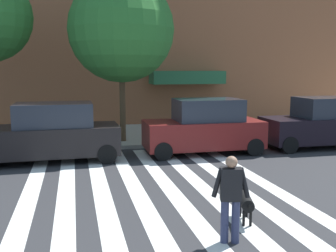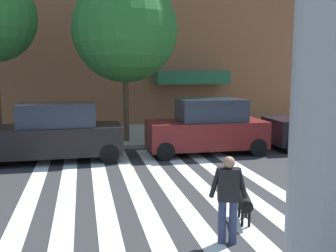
{
  "view_description": "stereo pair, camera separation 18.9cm",
  "coord_description": "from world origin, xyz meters",
  "px_view_note": "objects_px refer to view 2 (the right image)",
  "views": [
    {
      "loc": [
        -0.71,
        -1.18,
        3.18
      ],
      "look_at": [
        1.48,
        7.84,
        1.83
      ],
      "focal_mm": 41.61,
      "sensor_mm": 36.0,
      "label": 1
    },
    {
      "loc": [
        -0.52,
        -1.22,
        3.18
      ],
      "look_at": [
        1.48,
        7.84,
        1.83
      ],
      "focal_mm": 41.61,
      "sensor_mm": 36.0,
      "label": 2
    }
  ],
  "objects_px": {
    "parked_car_fourth_in_line": "(327,124)",
    "dog_on_leash": "(244,201)",
    "pedestrian_dog_walker": "(228,195)",
    "parked_car_behind_first": "(54,133)",
    "street_tree_middle": "(125,30)",
    "parked_car_third_in_line": "(207,128)"
  },
  "relations": [
    {
      "from": "parked_car_fourth_in_line",
      "to": "dog_on_leash",
      "type": "bearing_deg",
      "value": -134.4
    },
    {
      "from": "street_tree_middle",
      "to": "pedestrian_dog_walker",
      "type": "bearing_deg",
      "value": -85.86
    },
    {
      "from": "pedestrian_dog_walker",
      "to": "parked_car_behind_first",
      "type": "bearing_deg",
      "value": 115.28
    },
    {
      "from": "parked_car_third_in_line",
      "to": "parked_car_fourth_in_line",
      "type": "distance_m",
      "value": 5.11
    },
    {
      "from": "parked_car_behind_first",
      "to": "parked_car_third_in_line",
      "type": "height_order",
      "value": "parked_car_third_in_line"
    },
    {
      "from": "parked_car_behind_first",
      "to": "pedestrian_dog_walker",
      "type": "height_order",
      "value": "parked_car_behind_first"
    },
    {
      "from": "pedestrian_dog_walker",
      "to": "dog_on_leash",
      "type": "distance_m",
      "value": 1.27
    },
    {
      "from": "parked_car_third_in_line",
      "to": "pedestrian_dog_walker",
      "type": "xyz_separation_m",
      "value": [
        -2.06,
        -7.51,
        -0.06
      ]
    },
    {
      "from": "parked_car_fourth_in_line",
      "to": "street_tree_middle",
      "type": "bearing_deg",
      "value": 162.38
    },
    {
      "from": "parked_car_behind_first",
      "to": "pedestrian_dog_walker",
      "type": "relative_size",
      "value": 2.92
    },
    {
      "from": "parked_car_behind_first",
      "to": "parked_car_fourth_in_line",
      "type": "bearing_deg",
      "value": -0.01
    },
    {
      "from": "parked_car_fourth_in_line",
      "to": "pedestrian_dog_walker",
      "type": "xyz_separation_m",
      "value": [
        -7.18,
        -7.51,
        -0.03
      ]
    },
    {
      "from": "parked_car_behind_first",
      "to": "parked_car_fourth_in_line",
      "type": "relative_size",
      "value": 0.99
    },
    {
      "from": "parked_car_fourth_in_line",
      "to": "dog_on_leash",
      "type": "relative_size",
      "value": 4.31
    },
    {
      "from": "street_tree_middle",
      "to": "pedestrian_dog_walker",
      "type": "relative_size",
      "value": 4.17
    },
    {
      "from": "parked_car_behind_first",
      "to": "pedestrian_dog_walker",
      "type": "distance_m",
      "value": 8.31
    },
    {
      "from": "parked_car_behind_first",
      "to": "parked_car_fourth_in_line",
      "type": "height_order",
      "value": "parked_car_fourth_in_line"
    },
    {
      "from": "parked_car_third_in_line",
      "to": "street_tree_middle",
      "type": "height_order",
      "value": "street_tree_middle"
    },
    {
      "from": "parked_car_third_in_line",
      "to": "dog_on_leash",
      "type": "bearing_deg",
      "value": -101.48
    },
    {
      "from": "parked_car_behind_first",
      "to": "dog_on_leash",
      "type": "height_order",
      "value": "parked_car_behind_first"
    },
    {
      "from": "parked_car_fourth_in_line",
      "to": "pedestrian_dog_walker",
      "type": "bearing_deg",
      "value": -133.68
    },
    {
      "from": "parked_car_third_in_line",
      "to": "parked_car_fourth_in_line",
      "type": "bearing_deg",
      "value": -0.0
    }
  ]
}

